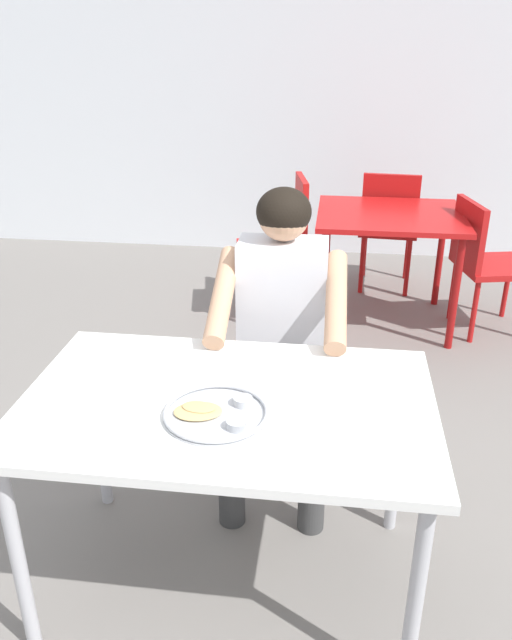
{
  "coord_description": "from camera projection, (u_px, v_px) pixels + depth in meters",
  "views": [
    {
      "loc": [
        0.28,
        -1.52,
        1.73
      ],
      "look_at": [
        0.04,
        0.33,
        0.87
      ],
      "focal_mm": 35.84,
      "sensor_mm": 36.0,
      "label": 1
    }
  ],
  "objects": [
    {
      "name": "ground_plane",
      "position": [
        231.0,
        603.0,
        2.14
      ],
      "size": [
        12.0,
        12.0,
        0.05
      ],
      "primitive_type": "cube",
      "color": "slate"
    },
    {
      "name": "back_wall",
      "position": [
        309.0,
        32.0,
        4.79
      ],
      "size": [
        12.0,
        0.12,
        3.4
      ],
      "primitive_type": "cube",
      "color": "silver",
      "rests_on": "ground"
    },
    {
      "name": "table_foreground",
      "position": [
        228.0,
        420.0,
        1.93
      ],
      "size": [
        1.23,
        0.78,
        0.72
      ],
      "color": "white",
      "rests_on": "ground"
    },
    {
      "name": "thali_tray",
      "position": [
        216.0,
        413.0,
        1.81
      ],
      "size": [
        0.3,
        0.3,
        0.03
      ],
      "color": "#B7BABF",
      "rests_on": "table_foreground"
    },
    {
      "name": "chair_foreground",
      "position": [
        283.0,
        348.0,
        2.72
      ],
      "size": [
        0.43,
        0.39,
        0.82
      ],
      "color": "silver",
      "rests_on": "ground"
    },
    {
      "name": "diner_foreground",
      "position": [
        280.0,
        320.0,
        2.43
      ],
      "size": [
        0.49,
        0.56,
        1.2
      ],
      "color": "#393939",
      "rests_on": "ground"
    },
    {
      "name": "table_background_red",
      "position": [
        389.0,
        227.0,
        3.87
      ],
      "size": [
        0.87,
        0.79,
        0.71
      ],
      "color": "#B71414",
      "rests_on": "ground"
    },
    {
      "name": "chair_red_left",
      "position": [
        283.0,
        238.0,
        4.03
      ],
      "size": [
        0.48,
        0.46,
        0.9
      ],
      "color": "red",
      "rests_on": "ground"
    },
    {
      "name": "chair_red_right",
      "position": [
        485.0,
        258.0,
        3.83
      ],
      "size": [
        0.52,
        0.51,
        0.82
      ],
      "color": "#AF1515",
      "rests_on": "ground"
    },
    {
      "name": "chair_red_far",
      "position": [
        388.0,
        223.0,
        4.43
      ],
      "size": [
        0.43,
        0.47,
        0.86
      ],
      "color": "#AD1413",
      "rests_on": "ground"
    }
  ]
}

